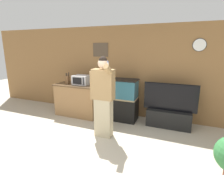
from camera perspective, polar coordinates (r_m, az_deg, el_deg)
name	(u,v)px	position (r m, az deg, el deg)	size (l,w,h in m)	color
ground_plane	(77,173)	(3.22, -11.22, -25.69)	(18.00, 18.00, 0.00)	#B2A893
wall_back_paneled	(128,72)	(5.11, 5.33, 5.11)	(10.00, 0.08, 2.60)	olive
counter_island	(78,100)	(5.33, -10.96, -3.88)	(1.32, 0.65, 0.94)	olive
microwave	(81,80)	(5.15, -9.94, 2.48)	(0.47, 0.35, 0.27)	silver
knife_block	(67,80)	(5.33, -14.39, 2.52)	(0.10, 0.09, 0.34)	brown
aquarium_on_stand	(122,100)	(4.86, 3.37, -3.99)	(0.83, 0.49, 1.16)	black
tv_on_stand	(169,114)	(4.73, 18.04, -8.24)	(1.31, 0.40, 1.13)	black
person_standing	(103,96)	(3.86, -2.99, -2.87)	(0.57, 0.43, 1.82)	#BCAD89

